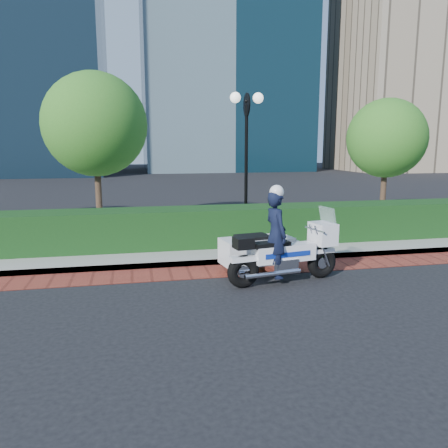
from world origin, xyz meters
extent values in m
plane|color=black|center=(0.00, 0.00, 0.00)|extent=(120.00, 120.00, 0.00)
cube|color=maroon|center=(0.00, 1.50, 0.01)|extent=(60.00, 1.00, 0.01)
cube|color=gray|center=(0.00, 6.00, 0.07)|extent=(60.00, 8.00, 0.15)
cube|color=black|center=(0.00, 3.60, 0.65)|extent=(18.00, 1.20, 1.00)
cylinder|color=black|center=(1.00, 5.20, 0.30)|extent=(0.30, 0.30, 0.30)
cylinder|color=black|center=(1.00, 5.20, 2.15)|extent=(0.10, 0.10, 3.70)
cylinder|color=black|center=(1.00, 5.20, 4.00)|extent=(0.04, 0.70, 0.70)
sphere|color=white|center=(0.65, 5.20, 4.20)|extent=(0.32, 0.32, 0.32)
sphere|color=white|center=(1.35, 5.20, 4.20)|extent=(0.32, 0.32, 0.32)
cylinder|color=#332319|center=(-3.50, 6.50, 1.23)|extent=(0.20, 0.20, 2.17)
sphere|color=#1B5816|center=(-3.50, 6.50, 3.44)|extent=(3.20, 3.20, 3.20)
cylinder|color=#332319|center=(6.50, 6.50, 1.11)|extent=(0.20, 0.20, 1.92)
sphere|color=#1B5816|center=(6.50, 6.50, 3.05)|extent=(2.80, 2.80, 2.80)
cube|color=gray|center=(28.00, 38.00, 14.00)|extent=(14.00, 12.00, 28.00)
torus|color=black|center=(-0.33, 0.26, 0.34)|extent=(0.70, 0.32, 0.67)
torus|color=black|center=(1.48, 0.58, 0.34)|extent=(0.70, 0.32, 0.67)
cube|color=silver|center=(0.58, 0.42, 0.63)|extent=(1.36, 0.55, 0.35)
cube|color=silver|center=(0.53, 0.41, 0.39)|extent=(0.62, 0.50, 0.29)
cube|color=silver|center=(1.48, 0.58, 0.97)|extent=(0.50, 0.62, 0.46)
cube|color=silver|center=(1.58, 0.59, 1.33)|extent=(0.21, 0.52, 0.41)
cube|color=black|center=(0.28, 0.37, 0.84)|extent=(0.81, 0.43, 0.10)
cube|color=black|center=(-0.33, 0.26, 0.92)|extent=(0.41, 0.38, 0.22)
cube|color=silver|center=(0.23, 1.24, 0.51)|extent=(1.68, 0.97, 0.56)
cube|color=black|center=(0.13, 1.22, 0.82)|extent=(0.79, 0.62, 0.08)
torus|color=black|center=(0.04, 1.70, 0.25)|extent=(0.53, 0.25, 0.51)
imported|color=black|center=(0.38, 0.39, 1.03)|extent=(0.52, 0.70, 1.76)
sphere|color=white|center=(0.38, 0.39, 1.89)|extent=(0.29, 0.29, 0.29)
camera|label=1|loc=(-2.39, -7.84, 2.80)|focal=35.00mm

